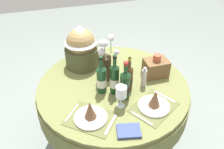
% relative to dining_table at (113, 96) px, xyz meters
% --- Properties ---
extents(ground, '(8.00, 8.00, 0.00)m').
position_rel_dining_table_xyz_m(ground, '(0.00, 0.00, -0.61)').
color(ground, gray).
extents(dining_table, '(1.31, 1.31, 0.75)m').
position_rel_dining_table_xyz_m(dining_table, '(0.00, 0.00, 0.00)').
color(dining_table, olive).
rests_on(dining_table, ground).
extents(place_setting_left, '(0.43, 0.42, 0.16)m').
position_rel_dining_table_xyz_m(place_setting_left, '(-0.27, -0.33, 0.19)').
color(place_setting_left, brown).
rests_on(place_setting_left, dining_table).
extents(place_setting_right, '(0.43, 0.40, 0.16)m').
position_rel_dining_table_xyz_m(place_setting_right, '(0.22, -0.35, 0.19)').
color(place_setting_right, brown).
rests_on(place_setting_right, dining_table).
extents(flower_vase, '(0.16, 0.14, 0.40)m').
position_rel_dining_table_xyz_m(flower_vase, '(-0.04, 0.10, 0.32)').
color(flower_vase, '#332819').
rests_on(flower_vase, dining_table).
extents(wine_bottle_left, '(0.07, 0.07, 0.30)m').
position_rel_dining_table_xyz_m(wine_bottle_left, '(0.11, -0.09, 0.25)').
color(wine_bottle_left, '#422814').
rests_on(wine_bottle_left, dining_table).
extents(wine_bottle_centre, '(0.08, 0.08, 0.34)m').
position_rel_dining_table_xyz_m(wine_bottle_centre, '(0.04, -0.18, 0.27)').
color(wine_bottle_centre, '#143819').
rests_on(wine_bottle_centre, dining_table).
extents(wine_bottle_right, '(0.07, 0.07, 0.35)m').
position_rel_dining_table_xyz_m(wine_bottle_right, '(-0.02, -0.10, 0.28)').
color(wine_bottle_right, '#143819').
rests_on(wine_bottle_right, dining_table).
extents(wine_bottle_rear, '(0.08, 0.08, 0.33)m').
position_rel_dining_table_xyz_m(wine_bottle_rear, '(-0.11, -0.06, 0.27)').
color(wine_bottle_rear, '#194223').
rests_on(wine_bottle_rear, dining_table).
extents(wine_glass_left, '(0.08, 0.08, 0.19)m').
position_rel_dining_table_xyz_m(wine_glass_left, '(-0.02, -0.27, 0.28)').
color(wine_glass_left, silver).
rests_on(wine_glass_left, dining_table).
extents(pepper_mill, '(0.04, 0.04, 0.19)m').
position_rel_dining_table_xyz_m(pepper_mill, '(0.24, -0.09, 0.23)').
color(pepper_mill, '#B7B2AD').
rests_on(pepper_mill, dining_table).
extents(book_on_table, '(0.18, 0.15, 0.02)m').
position_rel_dining_table_xyz_m(book_on_table, '(-0.04, -0.53, 0.15)').
color(book_on_table, navy).
rests_on(book_on_table, dining_table).
extents(gift_tub_back_left, '(0.31, 0.31, 0.41)m').
position_rel_dining_table_xyz_m(gift_tub_back_left, '(-0.20, 0.37, 0.35)').
color(gift_tub_back_left, '#474C2D').
rests_on(gift_tub_back_left, dining_table).
extents(woven_basket_side_right, '(0.21, 0.15, 0.21)m').
position_rel_dining_table_xyz_m(woven_basket_side_right, '(0.40, 0.02, 0.22)').
color(woven_basket_side_right, brown).
rests_on(woven_basket_side_right, dining_table).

